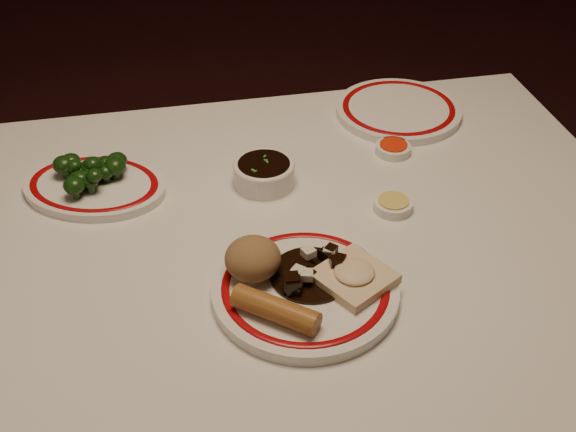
# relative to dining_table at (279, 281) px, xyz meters

# --- Properties ---
(dining_table) EXTENTS (1.20, 0.90, 0.75)m
(dining_table) POSITION_rel_dining_table_xyz_m (0.00, 0.00, 0.00)
(dining_table) COLOR white
(dining_table) RESTS_ON ground
(main_plate) EXTENTS (0.29, 0.29, 0.02)m
(main_plate) POSITION_rel_dining_table_xyz_m (0.01, -0.13, 0.10)
(main_plate) COLOR white
(main_plate) RESTS_ON dining_table
(rice_mound) EXTENTS (0.08, 0.08, 0.06)m
(rice_mound) POSITION_rel_dining_table_xyz_m (-0.06, -0.09, 0.14)
(rice_mound) COLOR olive
(rice_mound) RESTS_ON main_plate
(spring_roll) EXTENTS (0.11, 0.10, 0.03)m
(spring_roll) POSITION_rel_dining_table_xyz_m (-0.04, -0.19, 0.13)
(spring_roll) COLOR #9A5F26
(spring_roll) RESTS_ON main_plate
(fried_wonton) EXTENTS (0.13, 0.13, 0.03)m
(fried_wonton) POSITION_rel_dining_table_xyz_m (0.08, -0.14, 0.12)
(fried_wonton) COLOR beige
(fried_wonton) RESTS_ON main_plate
(stirfry_heap) EXTENTS (0.12, 0.12, 0.03)m
(stirfry_heap) POSITION_rel_dining_table_xyz_m (0.02, -0.12, 0.12)
(stirfry_heap) COLOR black
(stirfry_heap) RESTS_ON main_plate
(broccoli_plate) EXTENTS (0.29, 0.28, 0.02)m
(broccoli_plate) POSITION_rel_dining_table_xyz_m (-0.28, 0.19, 0.10)
(broccoli_plate) COLOR white
(broccoli_plate) RESTS_ON dining_table
(broccoli_pile) EXTENTS (0.12, 0.11, 0.05)m
(broccoli_pile) POSITION_rel_dining_table_xyz_m (-0.28, 0.19, 0.13)
(broccoli_pile) COLOR #23471C
(broccoli_pile) RESTS_ON broccoli_plate
(soy_bowl) EXTENTS (0.10, 0.10, 0.04)m
(soy_bowl) POSITION_rel_dining_table_xyz_m (0.00, 0.15, 0.11)
(soy_bowl) COLOR white
(soy_bowl) RESTS_ON dining_table
(sweet_sour_dish) EXTENTS (0.06, 0.06, 0.02)m
(sweet_sour_dish) POSITION_rel_dining_table_xyz_m (0.25, 0.20, 0.10)
(sweet_sour_dish) COLOR white
(sweet_sour_dish) RESTS_ON dining_table
(mustard_dish) EXTENTS (0.06, 0.06, 0.02)m
(mustard_dish) POSITION_rel_dining_table_xyz_m (0.20, 0.03, 0.10)
(mustard_dish) COLOR white
(mustard_dish) RESTS_ON dining_table
(far_plate) EXTENTS (0.32, 0.32, 0.02)m
(far_plate) POSITION_rel_dining_table_xyz_m (0.30, 0.33, 0.10)
(far_plate) COLOR white
(far_plate) RESTS_ON dining_table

